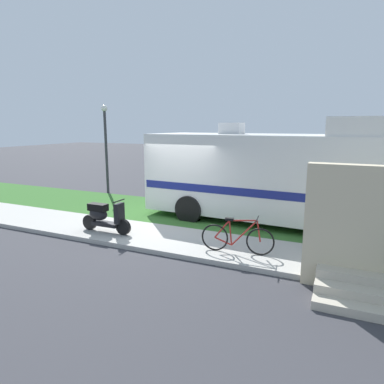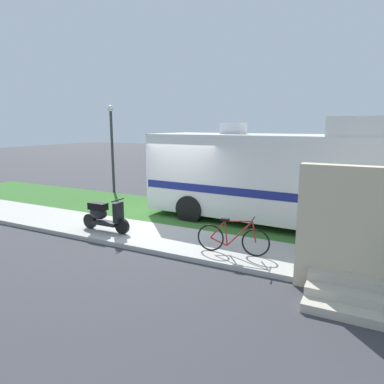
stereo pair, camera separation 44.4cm
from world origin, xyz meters
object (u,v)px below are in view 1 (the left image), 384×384
at_px(bicycle, 237,238).
at_px(bottle_green, 308,247).
at_px(pickup_truck_near, 269,175).
at_px(scooter, 104,216).
at_px(motorhome_rv, 267,174).
at_px(street_lamp_post, 106,140).

xyz_separation_m(bicycle, bottle_green, (1.51, 0.83, -0.26)).
bearing_deg(pickup_truck_near, scooter, -111.89).
bearing_deg(motorhome_rv, pickup_truck_near, 101.02).
bearing_deg(street_lamp_post, bicycle, -33.36).
height_order(scooter, bottle_green, scooter).
distance_m(motorhome_rv, street_lamp_post, 8.00).
xyz_separation_m(motorhome_rv, street_lamp_post, (-7.74, 1.83, 0.86)).
height_order(motorhome_rv, bottle_green, motorhome_rv).
xyz_separation_m(motorhome_rv, scooter, (-3.83, -3.30, -0.99)).
bearing_deg(bottle_green, motorhome_rv, 122.50).
bearing_deg(bicycle, motorhome_rv, 91.17).
relative_size(motorhome_rv, pickup_truck_near, 1.36).
bearing_deg(scooter, street_lamp_post, 127.26).
height_order(motorhome_rv, pickup_truck_near, motorhome_rv).
relative_size(bicycle, pickup_truck_near, 0.31).
distance_m(bicycle, street_lamp_post, 9.54).
bearing_deg(bottle_green, pickup_truck_near, 109.74).
relative_size(scooter, street_lamp_post, 0.41).
bearing_deg(bottle_green, scooter, -171.28).
xyz_separation_m(pickup_truck_near, street_lamp_post, (-6.92, -2.37, 1.47)).
bearing_deg(street_lamp_post, motorhome_rv, -13.32).
relative_size(pickup_truck_near, bottle_green, 21.68).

